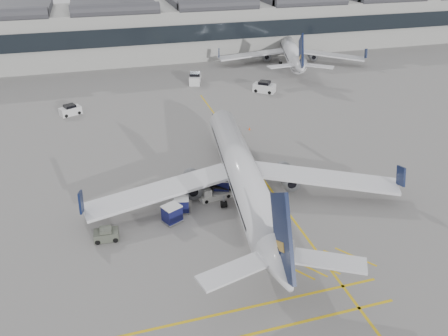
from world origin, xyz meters
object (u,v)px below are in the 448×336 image
object	(u,v)px
ramp_agent_a	(227,179)
pushback_tug	(106,235)
belt_loader	(214,194)
baggage_cart_a	(181,205)
airliner_main	(243,174)
ramp_agent_b	(239,193)

from	to	relation	value
ramp_agent_a	pushback_tug	world-z (taller)	ramp_agent_a
belt_loader	baggage_cart_a	bearing A→B (deg)	-165.94
airliner_main	ramp_agent_a	xyz separation A→B (m)	(-1.01, 2.57, -1.91)
baggage_cart_a	ramp_agent_a	distance (m)	7.01
pushback_tug	belt_loader	bearing A→B (deg)	23.90
baggage_cart_a	ramp_agent_b	xyz separation A→B (m)	(6.44, 0.53, -0.03)
ramp_agent_a	pushback_tug	distance (m)	15.13
baggage_cart_a	ramp_agent_a	size ratio (longest dim) A/B	0.93
baggage_cart_a	pushback_tug	bearing A→B (deg)	-151.48
ramp_agent_b	airliner_main	bearing A→B (deg)	-142.91
ramp_agent_b	pushback_tug	size ratio (longest dim) A/B	0.75
ramp_agent_b	pushback_tug	world-z (taller)	ramp_agent_b
pushback_tug	baggage_cart_a	bearing A→B (deg)	22.07
ramp_agent_a	belt_loader	bearing A→B (deg)	-168.61
belt_loader	pushback_tug	distance (m)	12.54
belt_loader	pushback_tug	world-z (taller)	belt_loader
belt_loader	pushback_tug	xyz separation A→B (m)	(-11.79, -4.26, 0.05)
airliner_main	ramp_agent_b	xyz separation A→B (m)	(-0.60, -0.49, -2.01)
baggage_cart_a	ramp_agent_a	xyz separation A→B (m)	(6.03, 3.59, 0.07)
airliner_main	pushback_tug	distance (m)	15.44
ramp_agent_a	ramp_agent_b	xyz separation A→B (m)	(0.42, -3.06, -0.10)
ramp_agent_a	ramp_agent_b	world-z (taller)	ramp_agent_a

